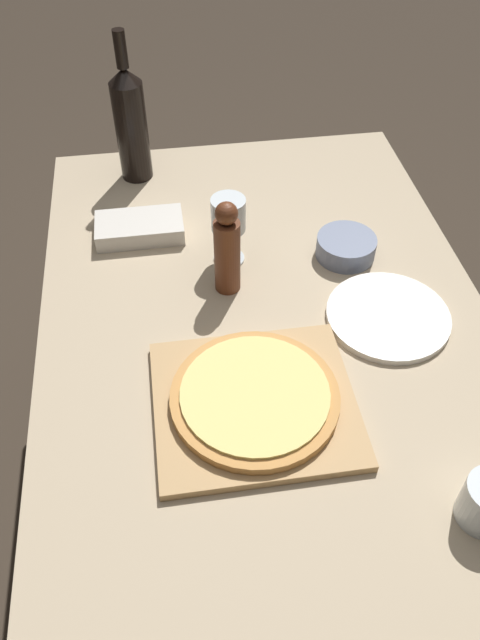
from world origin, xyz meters
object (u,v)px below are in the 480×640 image
object	(u,v)px
pepper_mill	(227,250)
small_bowl	(346,247)
wine_bottle	(131,123)
wine_glass	(228,217)
pizza	(255,396)

from	to	relation	value
pepper_mill	small_bowl	xyz separation A→B (m)	(0.27, 0.06, -0.08)
small_bowl	pepper_mill	bearing A→B (deg)	-166.81
wine_bottle	wine_glass	distance (m)	0.41
small_bowl	wine_glass	bearing A→B (deg)	174.45
pepper_mill	wine_glass	xyz separation A→B (m)	(0.01, 0.09, 0.01)
wine_bottle	small_bowl	xyz separation A→B (m)	(0.45, -0.39, -0.12)
pizza	wine_bottle	distance (m)	0.79
pizza	wine_glass	size ratio (longest dim) A/B	1.88
pizza	wine_glass	world-z (taller)	wine_glass
wine_bottle	pizza	bearing A→B (deg)	-76.82
pizza	wine_glass	bearing A→B (deg)	88.65
wine_bottle	wine_glass	xyz separation A→B (m)	(0.19, -0.36, -0.03)
pizza	small_bowl	size ratio (longest dim) A/B	2.27
pizza	pepper_mill	distance (m)	0.32
pizza	small_bowl	distance (m)	0.46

